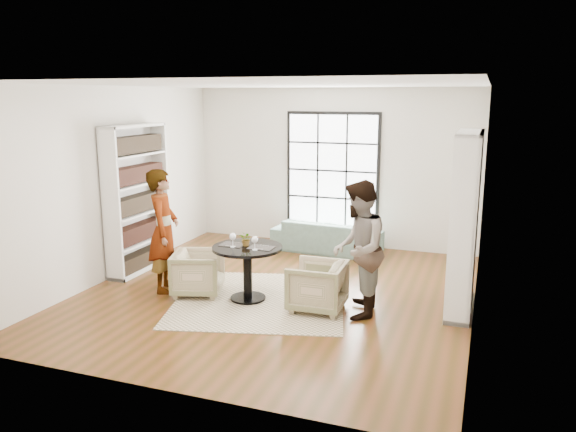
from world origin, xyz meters
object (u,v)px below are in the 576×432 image
at_px(armchair_right, 317,286).
at_px(wine_glass_right, 255,240).
at_px(sofa, 327,236).
at_px(flower_centerpiece, 246,239).
at_px(person_right, 358,249).
at_px(person_left, 164,231).
at_px(wine_glass_left, 233,237).
at_px(armchair_left, 198,273).
at_px(pedestal_table, 247,261).

bearing_deg(armchair_right, wine_glass_right, -84.16).
relative_size(sofa, flower_centerpiece, 9.77).
height_order(sofa, person_right, person_right).
xyz_separation_m(person_left, wine_glass_left, (1.15, -0.08, 0.02)).
xyz_separation_m(armchair_left, flower_centerpiece, (0.75, 0.05, 0.57)).
bearing_deg(person_left, person_right, -109.86).
distance_m(sofa, flower_centerpiece, 2.92).
bearing_deg(pedestal_table, armchair_left, -177.96).
distance_m(person_left, person_right, 2.91).
distance_m(person_left, wine_glass_left, 1.16).
bearing_deg(armchair_left, sofa, -38.96).
bearing_deg(person_right, flower_centerpiece, -99.61).
distance_m(person_right, flower_centerpiece, 1.61).
bearing_deg(sofa, armchair_left, 73.21).
relative_size(armchair_left, armchair_right, 0.96).
height_order(wine_glass_right, flower_centerpiece, flower_centerpiece).
relative_size(armchair_right, flower_centerpiece, 3.60).
relative_size(person_left, flower_centerpiece, 8.90).
distance_m(pedestal_table, person_left, 1.37).
xyz_separation_m(sofa, armchair_left, (-1.13, -2.88, 0.03)).
height_order(pedestal_table, armchair_right, pedestal_table).
bearing_deg(wine_glass_left, person_right, 2.37).
distance_m(sofa, wine_glass_right, 3.07).
relative_size(wine_glass_left, wine_glass_right, 1.02).
distance_m(wine_glass_left, flower_centerpiece, 0.20).
xyz_separation_m(person_right, flower_centerpiece, (-1.61, 0.05, -0.01)).
relative_size(armchair_right, person_right, 0.41).
bearing_deg(sofa, pedestal_table, 87.57).
distance_m(pedestal_table, armchair_right, 1.06).
distance_m(armchair_right, wine_glass_right, 1.05).
height_order(armchair_left, person_right, person_right).
relative_size(person_left, wine_glass_left, 9.03).
relative_size(armchair_left, wine_glass_left, 3.51).
distance_m(pedestal_table, sofa, 2.89).
distance_m(wine_glass_right, flower_centerpiece, 0.26).
relative_size(wine_glass_right, flower_centerpiece, 0.96).
xyz_separation_m(sofa, person_right, (1.24, -2.89, 0.61)).
xyz_separation_m(person_right, wine_glass_left, (-1.76, -0.07, 0.03)).
height_order(person_left, person_right, person_left).
xyz_separation_m(sofa, person_left, (-1.68, -2.88, 0.62)).
distance_m(armchair_left, wine_glass_right, 1.13).
relative_size(pedestal_table, person_right, 0.55).
bearing_deg(armchair_left, pedestal_table, -105.58).
height_order(pedestal_table, flower_centerpiece, flower_centerpiece).
xyz_separation_m(pedestal_table, armchair_right, (1.04, -0.03, -0.23)).
distance_m(armchair_right, person_left, 2.43).
distance_m(wine_glass_left, wine_glass_right, 0.35).
bearing_deg(person_left, sofa, -49.98).
xyz_separation_m(person_right, wine_glass_right, (-1.41, -0.11, 0.03)).
distance_m(pedestal_table, wine_glass_right, 0.42).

